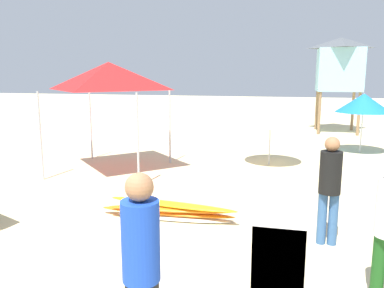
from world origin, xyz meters
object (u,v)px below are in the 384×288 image
object	(u,v)px
popup_canopy	(109,76)
beach_umbrella_left	(271,115)
surfboard_pile	(170,211)
lifeguard_near_right	(141,261)
lifeguard_tower	(340,64)
lifeguard_near_center	(330,184)
stacked_plastic_chairs	(278,268)
beach_umbrella_mid	(364,103)

from	to	relation	value
popup_canopy	beach_umbrella_left	world-z (taller)	popup_canopy
surfboard_pile	lifeguard_near_right	size ratio (longest dim) A/B	1.42
lifeguard_tower	lifeguard_near_center	bearing A→B (deg)	-96.89
stacked_plastic_chairs	lifeguard_near_right	bearing A→B (deg)	-147.54
lifeguard_tower	beach_umbrella_left	xyz separation A→B (m)	(-2.55, -6.96, -1.51)
lifeguard_near_center	beach_umbrella_left	world-z (taller)	beach_umbrella_left
lifeguard_near_right	popup_canopy	distance (m)	7.49
surfboard_pile	lifeguard_near_right	distance (m)	3.69
lifeguard_tower	beach_umbrella_mid	world-z (taller)	lifeguard_tower
stacked_plastic_chairs	surfboard_pile	bearing A→B (deg)	124.48
popup_canopy	lifeguard_tower	bearing A→B (deg)	52.62
beach_umbrella_mid	popup_canopy	bearing A→B (deg)	-149.29
stacked_plastic_chairs	lifeguard_near_right	world-z (taller)	lifeguard_near_right
stacked_plastic_chairs	popup_canopy	xyz separation A→B (m)	(-4.45, 5.83, 1.75)
lifeguard_near_right	beach_umbrella_left	xyz separation A→B (m)	(0.70, 8.22, 0.39)
popup_canopy	lifeguard_tower	world-z (taller)	lifeguard_tower
surfboard_pile	lifeguard_near_right	xyz separation A→B (m)	(0.81, -3.49, 0.88)
beach_umbrella_left	beach_umbrella_mid	distance (m)	3.70
lifeguard_near_right	popup_canopy	size ratio (longest dim) A/B	0.63
surfboard_pile	lifeguard_near_center	bearing A→B (deg)	-8.77
lifeguard_near_center	popup_canopy	size ratio (longest dim) A/B	0.58
lifeguard_near_center	surfboard_pile	bearing A→B (deg)	171.23
surfboard_pile	lifeguard_near_right	bearing A→B (deg)	-76.90
lifeguard_near_center	beach_umbrella_mid	bearing A→B (deg)	77.11
lifeguard_tower	stacked_plastic_chairs	bearing A→B (deg)	-98.45
stacked_plastic_chairs	beach_umbrella_mid	distance (m)	10.24
stacked_plastic_chairs	lifeguard_near_right	distance (m)	1.34
beach_umbrella_mid	lifeguard_tower	bearing A→B (deg)	93.27
surfboard_pile	popup_canopy	size ratio (longest dim) A/B	0.89
surfboard_pile	lifeguard_near_center	distance (m)	2.75
stacked_plastic_chairs	popup_canopy	distance (m)	7.55
surfboard_pile	beach_umbrella_mid	world-z (taller)	beach_umbrella_mid
lifeguard_near_center	lifeguard_near_right	distance (m)	3.57
surfboard_pile	popup_canopy	bearing A→B (deg)	129.83
surfboard_pile	popup_canopy	distance (m)	4.60
lifeguard_tower	beach_umbrella_mid	distance (m)	4.76
lifeguard_tower	beach_umbrella_left	size ratio (longest dim) A/B	2.36
lifeguard_near_center	beach_umbrella_left	bearing A→B (deg)	102.03
stacked_plastic_chairs	lifeguard_tower	distance (m)	14.80
stacked_plastic_chairs	popup_canopy	bearing A→B (deg)	127.36
surfboard_pile	lifeguard_near_center	xyz separation A→B (m)	(2.61, -0.40, 0.79)
lifeguard_near_center	lifeguard_near_right	world-z (taller)	lifeguard_near_right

